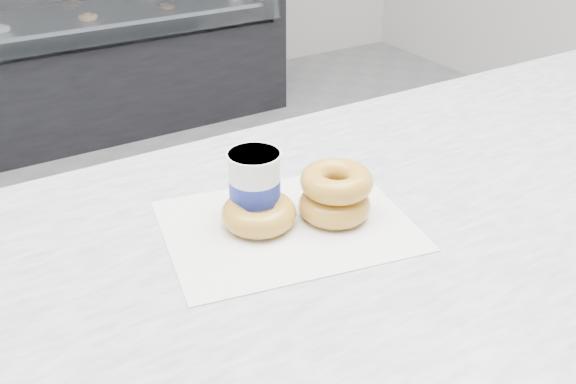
# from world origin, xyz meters

# --- Properties ---
(ground) EXTENTS (5.00, 5.00, 0.00)m
(ground) POSITION_xyz_m (0.00, 0.00, 0.00)
(ground) COLOR gray
(ground) RESTS_ON ground
(display_case) EXTENTS (2.40, 0.74, 1.25)m
(display_case) POSITION_xyz_m (0.00, 2.12, 0.49)
(display_case) COLOR black
(display_case) RESTS_ON ground
(wax_paper) EXTENTS (0.38, 0.32, 0.00)m
(wax_paper) POSITION_xyz_m (-0.20, -0.55, 0.90)
(wax_paper) COLOR silver
(wax_paper) RESTS_ON counter
(donut_single) EXTENTS (0.14, 0.14, 0.04)m
(donut_single) POSITION_xyz_m (-0.23, -0.53, 0.92)
(donut_single) COLOR gold
(donut_single) RESTS_ON wax_paper
(donut_stack) EXTENTS (0.12, 0.12, 0.07)m
(donut_stack) POSITION_xyz_m (-0.13, -0.56, 0.94)
(donut_stack) COLOR gold
(donut_stack) RESTS_ON wax_paper
(coffee_cup) EXTENTS (0.10, 0.10, 0.10)m
(coffee_cup) POSITION_xyz_m (-0.23, -0.51, 0.95)
(coffee_cup) COLOR white
(coffee_cup) RESTS_ON counter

